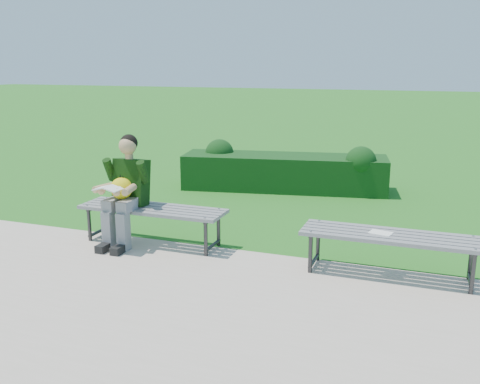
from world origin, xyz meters
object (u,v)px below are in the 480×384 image
(bench_right, at_px, (390,239))
(paper_sheet, at_px, (381,233))
(bench_left, at_px, (152,212))
(seated_boy, at_px, (125,187))
(hedge, at_px, (284,170))

(bench_right, distance_m, paper_sheet, 0.12)
(bench_left, bearing_deg, seated_boy, -162.09)
(seated_boy, bearing_deg, hedge, 73.93)
(seated_boy, bearing_deg, bench_right, 0.31)
(bench_right, distance_m, seated_boy, 3.10)
(bench_left, height_order, bench_right, same)
(hedge, xyz_separation_m, bench_left, (-0.71, -3.39, 0.08))
(bench_right, relative_size, seated_boy, 1.37)
(bench_left, relative_size, seated_boy, 1.37)
(seated_boy, distance_m, paper_sheet, 2.99)
(paper_sheet, bearing_deg, bench_left, 178.28)
(bench_right, height_order, paper_sheet, bench_right)
(bench_left, bearing_deg, paper_sheet, -1.72)
(bench_right, relative_size, paper_sheet, 7.22)
(bench_right, bearing_deg, seated_boy, -179.69)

